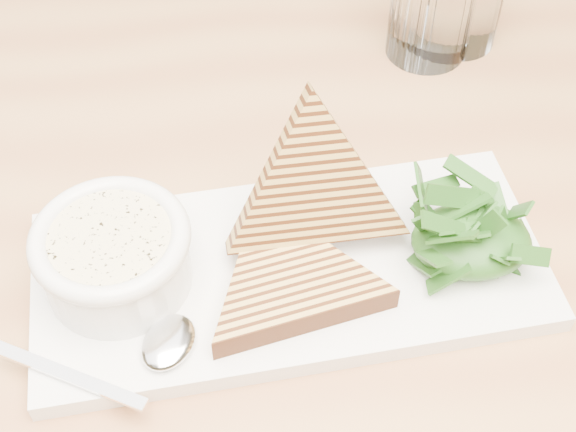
{
  "coord_description": "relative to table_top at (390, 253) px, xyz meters",
  "views": [
    {
      "loc": [
        -0.04,
        -0.18,
        1.26
      ],
      "look_at": [
        -0.01,
        0.22,
        0.8
      ],
      "focal_mm": 50.0,
      "sensor_mm": 36.0,
      "label": 1
    }
  ],
  "objects": [
    {
      "name": "salad_base",
      "position": [
        0.05,
        -0.03,
        0.05
      ],
      "size": [
        0.09,
        0.07,
        0.04
      ],
      "primitive_type": "ellipsoid",
      "color": "#123A11",
      "rests_on": "platter"
    },
    {
      "name": "arugula_pile",
      "position": [
        0.05,
        -0.03,
        0.06
      ],
      "size": [
        0.11,
        0.1,
        0.05
      ],
      "primitive_type": null,
      "color": "#31621E",
      "rests_on": "platter"
    },
    {
      "name": "platter",
      "position": [
        -0.09,
        -0.03,
        0.03
      ],
      "size": [
        0.41,
        0.22,
        0.02
      ],
      "primitive_type": "cube",
      "rotation": [
        0.0,
        0.0,
        0.12
      ],
      "color": "white",
      "rests_on": "table_top"
    },
    {
      "name": "bowl_rim",
      "position": [
        -0.22,
        -0.04,
        0.09
      ],
      "size": [
        0.12,
        0.12,
        0.01
      ],
      "primitive_type": "torus",
      "color": "white",
      "rests_on": "soup_bowl"
    },
    {
      "name": "sandwich_flat",
      "position": [
        -0.09,
        -0.06,
        0.05
      ],
      "size": [
        0.2,
        0.2,
        0.02
      ],
      "primitive_type": null,
      "rotation": [
        0.0,
        0.0,
        0.26
      ],
      "color": "tan",
      "rests_on": "platter"
    },
    {
      "name": "spoon_bowl",
      "position": [
        -0.18,
        -0.1,
        0.04
      ],
      "size": [
        0.05,
        0.06,
        0.01
      ],
      "primitive_type": "ellipsoid",
      "rotation": [
        0.0,
        0.0,
        -0.46
      ],
      "color": "silver",
      "rests_on": "platter"
    },
    {
      "name": "table_top",
      "position": [
        0.0,
        0.0,
        0.0
      ],
      "size": [
        1.16,
        0.78,
        0.04
      ],
      "primitive_type": "cube",
      "rotation": [
        0.0,
        0.0,
        -0.0
      ],
      "color": "#AB7A4A",
      "rests_on": "ground"
    },
    {
      "name": "soup_bowl",
      "position": [
        -0.22,
        -0.04,
        0.06
      ],
      "size": [
        0.11,
        0.11,
        0.04
      ],
      "primitive_type": "cylinder",
      "color": "white",
      "rests_on": "platter"
    },
    {
      "name": "sandwich_lean",
      "position": [
        -0.07,
        -0.01,
        0.09
      ],
      "size": [
        0.17,
        0.16,
        0.18
      ],
      "primitive_type": null,
      "rotation": [
        1.17,
        0.0,
        0.08
      ],
      "color": "tan",
      "rests_on": "sandwich_flat"
    },
    {
      "name": "spoon_handle",
      "position": [
        -0.25,
        -0.12,
        0.04
      ],
      "size": [
        0.11,
        0.06,
        0.0
      ],
      "primitive_type": "cube",
      "rotation": [
        0.0,
        0.0,
        -0.46
      ],
      "color": "silver",
      "rests_on": "platter"
    },
    {
      "name": "soup",
      "position": [
        -0.22,
        -0.04,
        0.08
      ],
      "size": [
        0.09,
        0.09,
        0.01
      ],
      "primitive_type": "cylinder",
      "color": "beige",
      "rests_on": "soup_bowl"
    }
  ]
}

